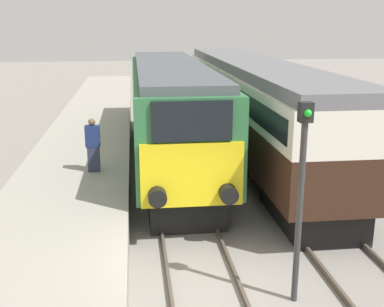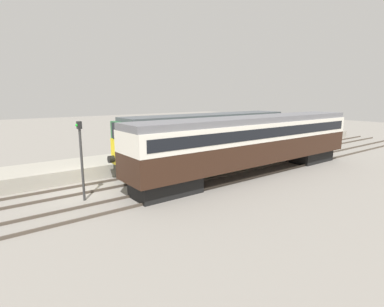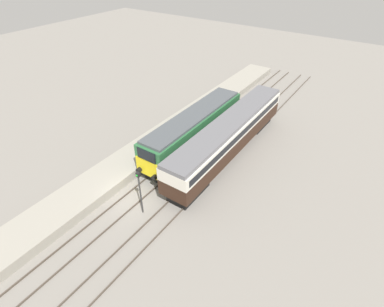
{
  "view_description": "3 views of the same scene",
  "coord_description": "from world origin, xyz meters",
  "views": [
    {
      "loc": [
        -1.32,
        -8.55,
        5.34
      ],
      "look_at": [
        0.0,
        2.34,
        2.31
      ],
      "focal_mm": 45.0,
      "sensor_mm": 36.0,
      "label": 1
    },
    {
      "loc": [
        16.33,
        -4.76,
        5.18
      ],
      "look_at": [
        1.7,
        6.34,
        1.6
      ],
      "focal_mm": 28.0,
      "sensor_mm": 36.0,
      "label": 2
    },
    {
      "loc": [
        14.01,
        -11.68,
        17.31
      ],
      "look_at": [
        1.7,
        6.34,
        1.6
      ],
      "focal_mm": 28.0,
      "sensor_mm": 36.0,
      "label": 3
    }
  ],
  "objects": [
    {
      "name": "platform_left",
      "position": [
        -3.3,
        8.0,
        0.42
      ],
      "size": [
        3.5,
        50.0,
        0.84
      ],
      "color": "#9E998C",
      "rests_on": "ground_plane"
    },
    {
      "name": "ground_plane",
      "position": [
        0.0,
        0.0,
        0.0
      ],
      "size": [
        120.0,
        120.0,
        0.0
      ],
      "primitive_type": "plane",
      "color": "gray"
    },
    {
      "name": "rails_far_track",
      "position": [
        3.4,
        5.0,
        0.07
      ],
      "size": [
        1.5,
        60.0,
        0.14
      ],
      "color": "#4C4238",
      "rests_on": "ground_plane"
    },
    {
      "name": "rails_near_track",
      "position": [
        0.0,
        5.0,
        0.07
      ],
      "size": [
        1.51,
        60.0,
        0.14
      ],
      "color": "#4C4238",
      "rests_on": "ground_plane"
    },
    {
      "name": "locomotive",
      "position": [
        0.0,
        9.19,
        2.16
      ],
      "size": [
        2.7,
        14.2,
        3.87
      ],
      "color": "black",
      "rests_on": "ground_plane"
    },
    {
      "name": "person_on_platform",
      "position": [
        -2.61,
        5.95,
        1.67
      ],
      "size": [
        0.44,
        0.26,
        1.66
      ],
      "color": "#2D334C",
      "rests_on": "platform_left"
    },
    {
      "name": "passenger_carriage",
      "position": [
        3.4,
        10.11,
        2.34
      ],
      "size": [
        2.75,
        17.93,
        3.85
      ],
      "color": "black",
      "rests_on": "ground_plane"
    },
    {
      "name": "signal_post",
      "position": [
        1.7,
        -0.44,
        2.35
      ],
      "size": [
        0.24,
        0.28,
        3.96
      ],
      "color": "#333333",
      "rests_on": "ground_plane"
    }
  ]
}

